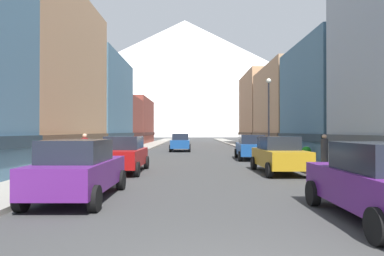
{
  "coord_description": "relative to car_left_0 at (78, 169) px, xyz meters",
  "views": [
    {
      "loc": [
        -0.43,
        -4.14,
        2.04
      ],
      "look_at": [
        -0.34,
        44.82,
        2.48
      ],
      "focal_mm": 32.32,
      "sensor_mm": 36.0,
      "label": 1
    }
  ],
  "objects": [
    {
      "name": "sidewalk_left",
      "position": [
        -2.45,
        28.88,
        -0.82
      ],
      "size": [
        2.5,
        100.0,
        0.15
      ],
      "primitive_type": "cube",
      "color": "gray",
      "rests_on": "ground"
    },
    {
      "name": "sidewalk_right",
      "position": [
        10.05,
        28.88,
        -0.82
      ],
      "size": [
        2.5,
        100.0,
        0.15
      ],
      "primitive_type": "cube",
      "color": "gray",
      "rests_on": "ground"
    },
    {
      "name": "storefront_left_1",
      "position": [
        -6.85,
        12.02,
        4.44
      ],
      "size": [
        6.61,
        12.52,
        11.03
      ],
      "color": "tan",
      "rests_on": "ground"
    },
    {
      "name": "storefront_left_2",
      "position": [
        -8.28,
        24.86,
        3.71
      ],
      "size": [
        9.47,
        12.18,
        9.55
      ],
      "color": "slate",
      "rests_on": "ground"
    },
    {
      "name": "storefront_left_3",
      "position": [
        -7.66,
        35.29,
        2.19
      ],
      "size": [
        8.23,
        8.58,
        6.41
      ],
      "color": "brown",
      "rests_on": "ground"
    },
    {
      "name": "storefront_left_4",
      "position": [
        -7.23,
        46.81,
        2.64
      ],
      "size": [
        7.37,
        13.99,
        7.35
      ],
      "color": "brown",
      "rests_on": "ground"
    },
    {
      "name": "storefront_right_2",
      "position": [
        15.71,
        15.7,
        3.28
      ],
      "size": [
        9.12,
        10.36,
        8.66
      ],
      "color": "slate",
      "rests_on": "ground"
    },
    {
      "name": "storefront_right_3",
      "position": [
        14.36,
        27.89,
        3.51
      ],
      "size": [
        6.42,
        13.25,
        9.15
      ],
      "color": "tan",
      "rests_on": "ground"
    },
    {
      "name": "storefront_right_4",
      "position": [
        15.0,
        41.53,
        4.24
      ],
      "size": [
        7.69,
        12.83,
        10.63
      ],
      "color": "tan",
      "rests_on": "ground"
    },
    {
      "name": "car_left_0",
      "position": [
        0.0,
        0.0,
        0.0
      ],
      "size": [
        2.08,
        4.41,
        1.78
      ],
      "color": "#591E72",
      "rests_on": "ground"
    },
    {
      "name": "car_left_1",
      "position": [
        -0.0,
        6.76,
        0.0
      ],
      "size": [
        2.07,
        4.4,
        1.78
      ],
      "color": "#9E1111",
      "rests_on": "ground"
    },
    {
      "name": "car_right_0",
      "position": [
        7.6,
        -2.53,
        0.0
      ],
      "size": [
        2.06,
        4.4,
        1.78
      ],
      "color": "#591E72",
      "rests_on": "ground"
    },
    {
      "name": "car_right_1",
      "position": [
        7.6,
        6.45,
        0.0
      ],
      "size": [
        2.15,
        4.44,
        1.78
      ],
      "color": "#B28419",
      "rests_on": "ground"
    },
    {
      "name": "car_right_2",
      "position": [
        7.6,
        14.45,
        0.0
      ],
      "size": [
        2.25,
        4.48,
        1.78
      ],
      "color": "#19478C",
      "rests_on": "ground"
    },
    {
      "name": "car_driving_0",
      "position": [
        2.2,
        24.82,
        0.0
      ],
      "size": [
        2.06,
        4.4,
        1.78
      ],
      "color": "#19478C",
      "rests_on": "ground"
    },
    {
      "name": "potted_plant_0",
      "position": [
        10.8,
        12.14,
        -0.28
      ],
      "size": [
        0.6,
        0.6,
        0.89
      ],
      "color": "gray",
      "rests_on": "sidewalk_right"
    },
    {
      "name": "potted_plant_1",
      "position": [
        10.8,
        5.13,
        -0.32
      ],
      "size": [
        0.59,
        0.59,
        0.83
      ],
      "color": "brown",
      "rests_on": "sidewalk_right"
    },
    {
      "name": "pedestrian_0",
      "position": [
        -2.45,
        8.45,
        0.06
      ],
      "size": [
        0.36,
        0.36,
        1.75
      ],
      "color": "maroon",
      "rests_on": "sidewalk_left"
    },
    {
      "name": "pedestrian_1",
      "position": [
        10.05,
        7.13,
        0.05
      ],
      "size": [
        0.36,
        0.36,
        1.73
      ],
      "color": "#333338",
      "rests_on": "sidewalk_right"
    },
    {
      "name": "streetlamp_right",
      "position": [
        9.15,
        15.69,
        3.09
      ],
      "size": [
        0.36,
        0.36,
        5.86
      ],
      "color": "black",
      "rests_on": "sidewalk_right"
    },
    {
      "name": "mountain_backdrop",
      "position": [
        -2.19,
        253.88,
        42.63
      ],
      "size": [
        299.36,
        299.36,
        87.05
      ],
      "primitive_type": "cone",
      "color": "silver",
      "rests_on": "ground"
    }
  ]
}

